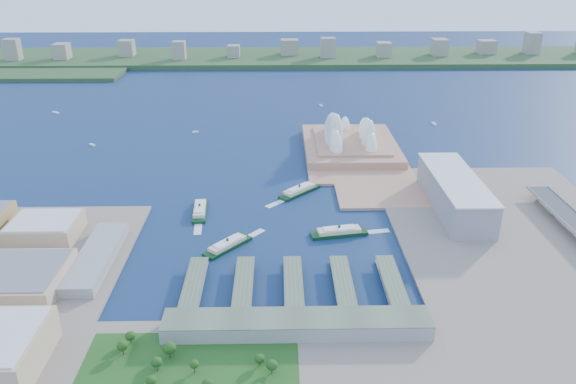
{
  "coord_description": "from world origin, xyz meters",
  "views": [
    {
      "loc": [
        1.91,
        -478.22,
        268.15
      ],
      "look_at": [
        12.57,
        91.79,
        18.0
      ],
      "focal_mm": 35.0,
      "sensor_mm": 36.0,
      "label": 1
    }
  ],
  "objects_px": {
    "ferry_c": "(228,243)",
    "ferry_b": "(299,189)",
    "opera_house": "(351,129)",
    "toaster_building": "(455,193)",
    "ferry_d": "(339,230)",
    "ferry_a": "(200,208)"
  },
  "relations": [
    {
      "from": "toaster_building",
      "to": "ferry_a",
      "type": "relative_size",
      "value": 2.77
    },
    {
      "from": "opera_house",
      "to": "ferry_a",
      "type": "height_order",
      "value": "opera_house"
    },
    {
      "from": "ferry_d",
      "to": "opera_house",
      "type": "bearing_deg",
      "value": -19.51
    },
    {
      "from": "ferry_c",
      "to": "ferry_d",
      "type": "bearing_deg",
      "value": -126.34
    },
    {
      "from": "ferry_c",
      "to": "toaster_building",
      "type": "bearing_deg",
      "value": -120.45
    },
    {
      "from": "toaster_building",
      "to": "ferry_a",
      "type": "distance_m",
      "value": 279.85
    },
    {
      "from": "ferry_c",
      "to": "ferry_d",
      "type": "relative_size",
      "value": 0.95
    },
    {
      "from": "ferry_b",
      "to": "ferry_d",
      "type": "distance_m",
      "value": 111.45
    },
    {
      "from": "opera_house",
      "to": "ferry_a",
      "type": "xyz_separation_m",
      "value": [
        -189.43,
        -201.84,
        -26.71
      ]
    },
    {
      "from": "toaster_building",
      "to": "ferry_d",
      "type": "distance_m",
      "value": 144.45
    },
    {
      "from": "toaster_building",
      "to": "ferry_c",
      "type": "height_order",
      "value": "toaster_building"
    },
    {
      "from": "toaster_building",
      "to": "ferry_b",
      "type": "relative_size",
      "value": 2.66
    },
    {
      "from": "ferry_c",
      "to": "ferry_b",
      "type": "bearing_deg",
      "value": -78.73
    },
    {
      "from": "toaster_building",
      "to": "ferry_c",
      "type": "xyz_separation_m",
      "value": [
        -242.61,
        -81.36,
        -15.31
      ]
    },
    {
      "from": "ferry_a",
      "to": "ferry_d",
      "type": "bearing_deg",
      "value": -24.34
    },
    {
      "from": "toaster_building",
      "to": "ferry_b",
      "type": "xyz_separation_m",
      "value": [
        -168.18,
        48.88,
        -15.0
      ]
    },
    {
      "from": "opera_house",
      "to": "toaster_building",
      "type": "xyz_separation_m",
      "value": [
        90.0,
        -200.0,
        -11.5
      ]
    },
    {
      "from": "ferry_a",
      "to": "ferry_c",
      "type": "bearing_deg",
      "value": -69.12
    },
    {
      "from": "ferry_a",
      "to": "ferry_d",
      "type": "distance_m",
      "value": 157.2
    },
    {
      "from": "ferry_b",
      "to": "ferry_c",
      "type": "distance_m",
      "value": 150.01
    },
    {
      "from": "ferry_a",
      "to": "ferry_b",
      "type": "relative_size",
      "value": 0.96
    },
    {
      "from": "opera_house",
      "to": "toaster_building",
      "type": "relative_size",
      "value": 1.16
    }
  ]
}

